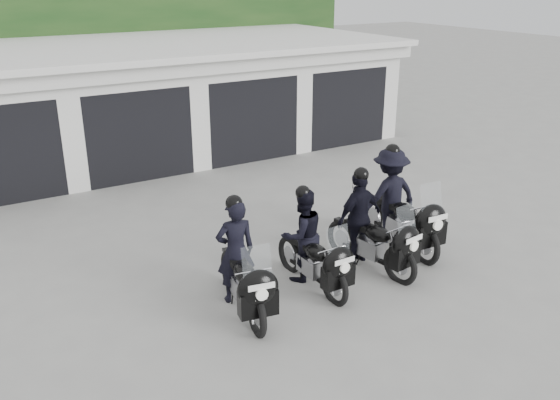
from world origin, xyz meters
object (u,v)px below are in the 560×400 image
police_bike_b (308,243)px  police_bike_d (395,202)px  police_bike_a (241,266)px  police_bike_c (366,224)px

police_bike_b → police_bike_d: police_bike_d is taller
police_bike_a → police_bike_d: bearing=20.0°
police_bike_a → police_bike_c: size_ratio=1.00×
police_bike_c → police_bike_d: 1.09m
police_bike_b → police_bike_a: bearing=-173.1°
police_bike_a → police_bike_b: police_bike_a is taller
police_bike_a → police_bike_d: size_ratio=0.91×
police_bike_b → police_bike_c: (1.20, 0.02, 0.05)m
police_bike_a → police_bike_c: bearing=14.5°
police_bike_a → police_bike_b: size_ratio=1.05×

